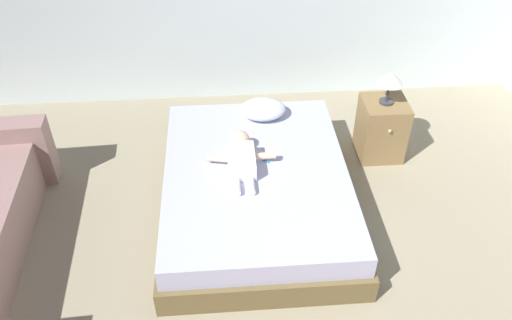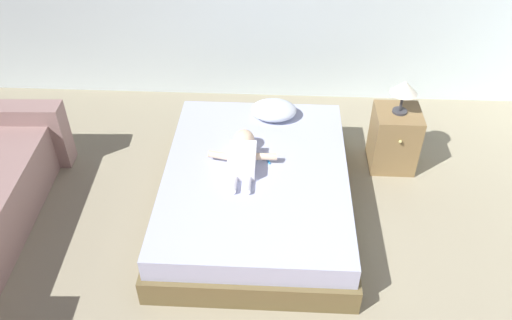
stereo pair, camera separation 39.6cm
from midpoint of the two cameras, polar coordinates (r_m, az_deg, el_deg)
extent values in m
cube|color=brown|center=(4.21, 2.69, -4.23)|extent=(1.49, 2.00, 0.21)
cube|color=#ACB3D2|center=(4.08, 2.78, -2.20)|extent=(1.43, 1.92, 0.18)
ellipsoid|color=silver|center=(4.56, 4.44, 5.42)|extent=(0.40, 0.31, 0.16)
cube|color=white|center=(4.01, 1.27, -0.12)|extent=(0.21, 0.35, 0.13)
sphere|color=beige|center=(4.19, 1.39, 2.18)|extent=(0.17, 0.17, 0.17)
cylinder|color=beige|center=(4.06, -1.31, 0.43)|extent=(0.18, 0.09, 0.06)
cylinder|color=beige|center=(4.05, 3.90, 0.26)|extent=(0.18, 0.06, 0.06)
cylinder|color=white|center=(3.84, 0.35, -2.82)|extent=(0.06, 0.16, 0.06)
cylinder|color=white|center=(3.84, 1.93, -2.87)|extent=(0.06, 0.16, 0.06)
cube|color=#2B95EC|center=(4.12, 4.01, -0.06)|extent=(0.05, 0.11, 0.01)
cube|color=white|center=(4.15, 3.73, 0.54)|extent=(0.02, 0.03, 0.01)
cube|color=gray|center=(4.97, -23.73, 2.52)|extent=(1.07, 0.25, 0.60)
cube|color=olive|center=(4.75, 17.29, 2.18)|extent=(0.39, 0.39, 0.56)
sphere|color=tan|center=(4.52, 18.06, 1.84)|extent=(0.03, 0.03, 0.03)
cylinder|color=#333338|center=(4.60, 17.96, 5.05)|extent=(0.12, 0.12, 0.02)
cylinder|color=#333338|center=(4.55, 18.20, 6.04)|extent=(0.02, 0.02, 0.17)
cone|color=silver|center=(4.48, 18.55, 7.54)|extent=(0.23, 0.23, 0.11)
camera|label=1|loc=(0.20, -87.14, 2.32)|focal=36.30mm
camera|label=2|loc=(0.20, 92.86, -2.32)|focal=36.30mm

